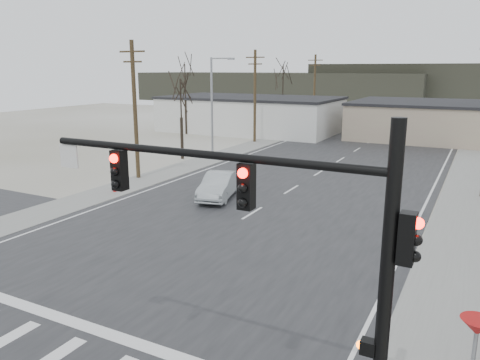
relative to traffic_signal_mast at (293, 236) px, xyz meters
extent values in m
plane|color=silver|center=(-7.89, 6.20, -4.67)|extent=(140.00, 140.00, 0.00)
cube|color=black|center=(-7.89, 21.20, -4.65)|extent=(18.00, 110.00, 0.05)
cube|color=black|center=(-7.89, 6.20, -4.65)|extent=(90.00, 10.00, 0.04)
cube|color=gray|center=(-18.49, 26.20, -4.64)|extent=(3.00, 90.00, 0.06)
cube|color=gray|center=(2.71, 26.20, -4.64)|extent=(3.00, 90.00, 0.06)
cylinder|color=black|center=(1.91, 0.00, -1.07)|extent=(0.28, 0.28, 7.20)
cylinder|color=black|center=(-2.29, 0.00, 1.53)|extent=(8.40, 0.18, 0.18)
cube|color=black|center=(-1.09, 0.00, 0.93)|extent=(0.32, 0.30, 1.00)
cube|color=black|center=(-4.59, 0.00, 0.93)|extent=(0.32, 0.30, 1.00)
sphere|color=#FF0C05|center=(-1.09, -0.17, 1.25)|extent=(0.22, 0.22, 0.22)
sphere|color=#FF0C05|center=(-4.59, -0.17, 1.25)|extent=(0.22, 0.22, 0.22)
cube|color=black|center=(2.21, 0.00, 0.33)|extent=(0.30, 0.30, 1.00)
cube|color=silver|center=(-6.29, 0.00, 1.13)|extent=(0.60, 0.04, 0.60)
cube|color=black|center=(1.66, 0.00, -2.07)|extent=(0.30, 0.25, 0.30)
sphere|color=#FF5905|center=(1.51, 0.00, -2.07)|extent=(0.18, 0.18, 0.18)
cylinder|color=#A50C0C|center=(-18.09, 14.20, -4.32)|extent=(0.24, 0.24, 0.70)
sphere|color=#A50C0C|center=(-18.09, 14.20, -3.92)|extent=(0.24, 0.24, 0.24)
cone|color=#A50C0C|center=(3.61, 2.70, -2.52)|extent=(0.80, 0.80, 0.40)
cube|color=silver|center=(-23.89, 46.20, -2.57)|extent=(22.00, 12.00, 4.20)
cube|color=black|center=(-23.89, 46.20, -0.32)|extent=(22.30, 12.30, 0.30)
cube|color=tan|center=(2.11, 50.20, -2.67)|extent=(26.00, 14.00, 4.00)
cube|color=black|center=(2.11, 50.20, -0.52)|extent=(26.30, 14.30, 0.30)
cylinder|color=#4C3923|center=(-19.39, 18.20, 0.33)|extent=(0.30, 0.30, 10.00)
cube|color=#4C3923|center=(-19.39, 18.20, 4.53)|extent=(2.20, 0.12, 0.12)
cube|color=#4C3923|center=(-19.39, 18.20, 3.83)|extent=(1.60, 0.12, 0.12)
cylinder|color=#4C3923|center=(-19.39, 38.20, 0.33)|extent=(0.30, 0.30, 10.00)
cube|color=#4C3923|center=(-19.39, 38.20, 4.53)|extent=(2.20, 0.12, 0.12)
cube|color=#4C3923|center=(-19.39, 38.20, 3.83)|extent=(1.60, 0.12, 0.12)
cylinder|color=#4C3923|center=(-19.39, 58.20, 0.33)|extent=(0.30, 0.30, 10.00)
cube|color=#4C3923|center=(-19.39, 58.20, 4.53)|extent=(2.20, 0.12, 0.12)
cube|color=#4C3923|center=(-19.39, 58.20, 3.83)|extent=(1.60, 0.12, 0.12)
cylinder|color=gray|center=(-18.89, 28.20, -0.17)|extent=(0.20, 0.20, 9.00)
cylinder|color=gray|center=(-17.89, 28.20, 4.23)|extent=(2.00, 0.12, 0.12)
cube|color=gray|center=(-16.89, 28.20, 4.18)|extent=(0.60, 0.25, 0.18)
cylinder|color=#2D241B|center=(-20.89, 26.20, -2.80)|extent=(0.28, 0.28, 3.75)
cylinder|color=#2D241B|center=(-20.89, 26.20, 0.58)|extent=(0.14, 0.14, 3.75)
cylinder|color=#2D241B|center=(-21.89, 52.20, -2.42)|extent=(0.28, 0.28, 4.50)
cylinder|color=#2D241B|center=(-21.89, 52.20, 1.63)|extent=(0.14, 0.14, 4.50)
cylinder|color=#2D241B|center=(-29.89, 40.20, -2.42)|extent=(0.28, 0.28, 4.50)
cylinder|color=#2D241B|center=(-29.89, 40.20, 1.63)|extent=(0.14, 0.14, 4.50)
cube|color=#333026|center=(-42.89, 98.20, -1.17)|extent=(70.00, 18.00, 7.00)
imported|color=#A6AEB1|center=(-11.20, 16.16, -3.83)|extent=(2.85, 5.11, 1.60)
imported|color=black|center=(-7.28, 48.59, -3.86)|extent=(2.64, 5.46, 1.53)
imported|color=black|center=(-8.75, 65.56, -3.84)|extent=(1.92, 4.63, 1.57)
camera|label=1|loc=(3.24, -8.57, 3.36)|focal=35.00mm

